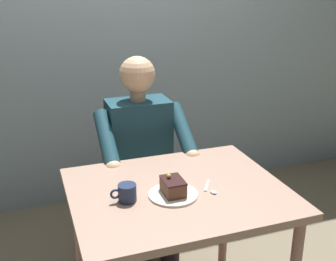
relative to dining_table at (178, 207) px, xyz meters
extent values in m
cube|color=#91AAB4|center=(0.00, -1.48, 0.84)|extent=(6.40, 0.12, 3.00)
cube|color=#9E7D6B|center=(0.00, 0.00, 0.08)|extent=(0.97, 0.79, 0.04)
cylinder|color=#A2776A|center=(-0.42, -0.34, -0.29)|extent=(0.05, 0.05, 0.73)
cylinder|color=#A2776A|center=(0.42, -0.34, -0.29)|extent=(0.05, 0.05, 0.73)
cube|color=#AE6E6F|center=(0.00, -0.67, -0.23)|extent=(0.42, 0.42, 0.04)
cube|color=#AE6E6F|center=(0.00, -0.86, 0.02)|extent=(0.38, 0.04, 0.45)
cylinder|color=#AE6E6F|center=(-0.18, -0.49, -0.44)|extent=(0.04, 0.04, 0.43)
cylinder|color=#AE6E6F|center=(0.18, -0.49, -0.44)|extent=(0.04, 0.04, 0.43)
cylinder|color=#AE6E6F|center=(-0.18, -0.85, -0.44)|extent=(0.04, 0.04, 0.43)
cylinder|color=#AE6E6F|center=(0.18, -0.85, -0.44)|extent=(0.04, 0.04, 0.43)
cube|color=#1A3E4B|center=(0.00, -0.65, 0.06)|extent=(0.36, 0.22, 0.55)
sphere|color=#D8A982|center=(0.00, -0.65, 0.49)|extent=(0.20, 0.20, 0.20)
cylinder|color=#D8A982|center=(0.00, -0.65, 0.37)|extent=(0.09, 0.09, 0.06)
cylinder|color=#1A3E4B|center=(-0.22, -0.51, 0.18)|extent=(0.08, 0.33, 0.26)
sphere|color=#D8A982|center=(-0.22, -0.35, 0.08)|extent=(0.09, 0.09, 0.09)
cylinder|color=#1A3E4B|center=(0.22, -0.51, 0.18)|extent=(0.08, 0.33, 0.26)
sphere|color=#D8A982|center=(0.22, -0.35, 0.08)|extent=(0.09, 0.09, 0.09)
cylinder|color=#362737|center=(-0.09, -0.53, -0.23)|extent=(0.13, 0.38, 0.14)
cylinder|color=#362737|center=(0.09, -0.53, -0.23)|extent=(0.13, 0.38, 0.14)
cylinder|color=#362737|center=(-0.09, -0.35, -0.45)|extent=(0.11, 0.11, 0.41)
cylinder|color=#362737|center=(0.09, -0.35, -0.45)|extent=(0.11, 0.11, 0.41)
cylinder|color=silver|center=(0.04, 0.05, 0.10)|extent=(0.22, 0.22, 0.01)
cube|color=brown|center=(0.04, 0.05, 0.14)|extent=(0.09, 0.12, 0.06)
cube|color=black|center=(0.04, 0.05, 0.17)|extent=(0.09, 0.12, 0.01)
sphere|color=gold|center=(0.05, 0.03, 0.18)|extent=(0.02, 0.02, 0.02)
cylinder|color=#1F2C49|center=(0.24, 0.03, 0.13)|extent=(0.08, 0.08, 0.08)
torus|color=#1F2C49|center=(0.29, 0.03, 0.14)|extent=(0.05, 0.01, 0.05)
cylinder|color=black|center=(0.24, 0.03, 0.17)|extent=(0.07, 0.07, 0.01)
cube|color=silver|center=(-0.14, 0.02, 0.10)|extent=(0.07, 0.10, 0.01)
ellipsoid|color=silver|center=(-0.14, 0.09, 0.10)|extent=(0.03, 0.04, 0.01)
camera|label=1|loc=(0.60, 1.57, 0.99)|focal=44.46mm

